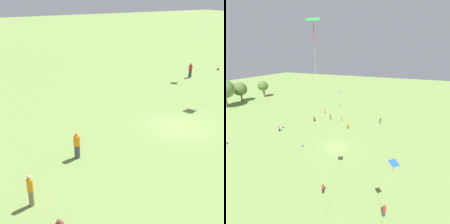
% 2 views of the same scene
% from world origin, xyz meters
% --- Properties ---
extents(ground_plane, '(240.00, 240.00, 0.00)m').
position_xyz_m(ground_plane, '(0.00, 0.00, 0.00)').
color(ground_plane, '#7A994C').
extents(tree_5, '(5.73, 5.73, 8.58)m').
position_xyz_m(tree_5, '(15.46, 52.57, 5.69)').
color(tree_5, brown).
rests_on(tree_5, ground_plane).
extents(tree_6, '(4.67, 4.67, 7.86)m').
position_xyz_m(tree_6, '(25.29, 50.04, 5.44)').
color(tree_6, brown).
rests_on(tree_6, ground_plane).
extents(person_0, '(0.48, 0.48, 1.89)m').
position_xyz_m(person_0, '(9.55, 0.73, 0.93)').
color(person_0, '#4C4C51').
rests_on(person_0, ground_plane).
extents(person_1, '(0.53, 0.53, 1.73)m').
position_xyz_m(person_1, '(13.35, 8.03, 0.86)').
color(person_1, '#4C4C51').
rests_on(person_1, ground_plane).
extents(person_2, '(0.45, 0.45, 1.77)m').
position_xyz_m(person_2, '(-11.73, -3.04, 0.90)').
color(person_2, '#232328').
rests_on(person_2, ground_plane).
extents(person_3, '(0.48, 0.48, 1.78)m').
position_xyz_m(person_3, '(0.70, 17.26, 0.88)').
color(person_3, '#232328').
rests_on(person_3, ground_plane).
extents(person_4, '(0.63, 0.63, 1.79)m').
position_xyz_m(person_4, '(10.11, 12.05, 0.88)').
color(person_4, '#232328').
rests_on(person_4, ground_plane).
extents(person_5, '(0.44, 0.44, 1.81)m').
position_xyz_m(person_5, '(16.59, -7.02, 0.91)').
color(person_5, '#333D5B').
rests_on(person_5, ground_plane).
extents(person_6, '(0.37, 0.37, 1.87)m').
position_xyz_m(person_6, '(13.67, 4.30, 0.95)').
color(person_6, '#847056').
rests_on(person_6, ground_plane).
extents(person_7, '(0.47, 0.47, 1.87)m').
position_xyz_m(person_7, '(-11.62, -11.80, 0.92)').
color(person_7, '#333D5B').
rests_on(person_7, ground_plane).
extents(person_8, '(0.52, 0.52, 1.70)m').
position_xyz_m(person_8, '(17.60, 12.42, 0.83)').
color(person_8, '#847056').
rests_on(person_8, ground_plane).
extents(kite_0, '(0.81, 0.79, 6.88)m').
position_xyz_m(kite_0, '(23.58, 9.50, 6.38)').
color(kite_0, blue).
rests_on(kite_0, ground_plane).
extents(kite_2, '(1.08, 1.08, 10.19)m').
position_xyz_m(kite_2, '(-13.87, -11.98, 9.58)').
color(kite_2, blue).
rests_on(kite_2, ground_plane).
extents(kite_3, '(1.18, 1.22, 21.74)m').
position_xyz_m(kite_3, '(-15.88, -5.41, 20.27)').
color(kite_3, green).
rests_on(kite_3, ground_plane).
extents(dog_0, '(0.53, 0.70, 0.51)m').
position_xyz_m(dog_0, '(14.19, -6.59, 0.33)').
color(dog_0, silver).
rests_on(dog_0, ground_plane).
extents(picnic_bag_0, '(0.42, 0.32, 0.28)m').
position_xyz_m(picnic_bag_0, '(2.68, 17.68, 0.14)').
color(picnic_bag_0, '#262628').
rests_on(picnic_bag_0, ground_plane).
extents(picnic_bag_2, '(0.22, 0.31, 0.34)m').
position_xyz_m(picnic_bag_2, '(-2.94, 7.01, 0.17)').
color(picnic_bag_2, '#33518C').
rests_on(picnic_bag_2, ground_plane).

